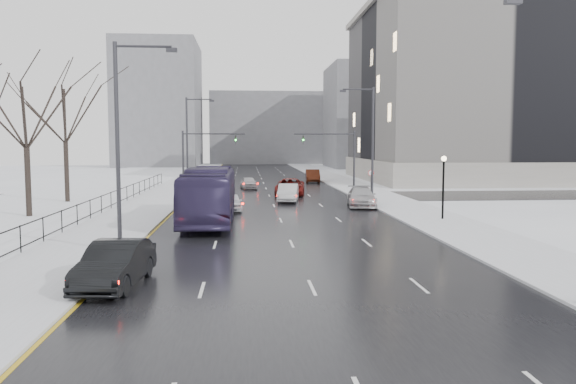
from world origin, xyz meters
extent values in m
cube|color=black|center=(0.00, 60.00, 0.02)|extent=(16.00, 150.00, 0.04)
cube|color=black|center=(0.00, 48.00, 0.02)|extent=(130.00, 10.00, 0.04)
cube|color=silver|center=(-10.50, 60.00, 0.08)|extent=(5.00, 150.00, 0.16)
cube|color=silver|center=(10.50, 60.00, 0.08)|extent=(5.00, 150.00, 0.16)
cube|color=white|center=(-20.00, 60.00, 0.06)|extent=(14.00, 150.00, 0.12)
cube|color=black|center=(-13.00, 30.00, 1.41)|extent=(0.04, 70.00, 0.05)
cube|color=black|center=(-13.00, 30.00, 0.41)|extent=(0.04, 70.00, 0.05)
cylinder|color=black|center=(-13.00, 30.00, 0.81)|extent=(0.06, 0.06, 1.30)
cube|color=#2D2D33|center=(5.80, 10.00, 9.65)|extent=(0.50, 0.25, 0.18)
cylinder|color=#2D2D33|center=(8.40, 40.00, 5.00)|extent=(0.20, 0.20, 10.00)
cylinder|color=#2D2D33|center=(7.10, 40.00, 9.80)|extent=(2.60, 0.12, 0.12)
cube|color=#2D2D33|center=(5.80, 40.00, 9.65)|extent=(0.50, 0.25, 0.18)
cylinder|color=#2D2D33|center=(-8.40, 20.00, 5.00)|extent=(0.20, 0.20, 10.00)
cylinder|color=#2D2D33|center=(-7.10, 20.00, 9.80)|extent=(2.60, 0.12, 0.12)
cube|color=#2D2D33|center=(-5.80, 20.00, 9.65)|extent=(0.50, 0.25, 0.18)
cylinder|color=#2D2D33|center=(-8.40, 52.00, 5.00)|extent=(0.20, 0.20, 10.00)
cylinder|color=#2D2D33|center=(-7.10, 52.00, 9.80)|extent=(2.60, 0.12, 0.12)
cube|color=#2D2D33|center=(-5.80, 52.00, 9.65)|extent=(0.50, 0.25, 0.18)
cylinder|color=black|center=(11.00, 30.00, 2.16)|extent=(0.14, 0.14, 4.00)
sphere|color=#FFE5B2|center=(11.00, 30.00, 4.26)|extent=(0.36, 0.36, 0.36)
cylinder|color=#2D2D33|center=(8.40, 48.00, 3.25)|extent=(0.20, 0.20, 6.50)
cylinder|color=#2D2D33|center=(5.40, 48.00, 6.20)|extent=(6.00, 0.12, 0.12)
imported|color=#2D2D33|center=(3.30, 48.00, 5.60)|extent=(0.15, 0.18, 0.90)
sphere|color=#19FF33|center=(3.30, 47.85, 5.60)|extent=(0.16, 0.16, 0.16)
cylinder|color=#2D2D33|center=(-8.40, 48.00, 3.25)|extent=(0.20, 0.20, 6.50)
cylinder|color=#2D2D33|center=(-5.40, 48.00, 6.20)|extent=(6.00, 0.12, 0.12)
imported|color=#2D2D33|center=(-3.30, 48.00, 5.60)|extent=(0.15, 0.18, 0.90)
sphere|color=#19FF33|center=(-3.30, 47.85, 5.60)|extent=(0.16, 0.16, 0.16)
cylinder|color=#2D2D33|center=(9.20, 44.00, 1.41)|extent=(0.06, 0.06, 2.50)
cylinder|color=white|center=(9.20, 44.00, 2.56)|extent=(0.60, 0.03, 0.60)
torus|color=#B20C0C|center=(9.20, 44.00, 2.56)|extent=(0.58, 0.06, 0.58)
cube|color=gray|center=(35.00, 72.00, 12.00)|extent=(40.00, 30.00, 24.00)
cube|color=gray|center=(35.00, 72.00, 24.40)|extent=(41.00, 31.00, 0.80)
cube|color=gray|center=(35.00, 72.00, 1.50)|extent=(40.60, 30.60, 3.00)
cube|color=slate|center=(28.00, 115.00, 11.00)|extent=(24.00, 20.00, 22.00)
cube|color=slate|center=(-22.00, 125.00, 14.00)|extent=(18.00, 22.00, 28.00)
cube|color=slate|center=(4.00, 140.00, 9.00)|extent=(30.00, 18.00, 18.00)
imported|color=black|center=(-7.20, 13.71, 0.88)|extent=(2.24, 5.22, 1.67)
imported|color=#2F264B|center=(-4.80, 30.47, 1.87)|extent=(3.12, 13.16, 3.66)
imported|color=white|center=(-3.50, 36.68, 0.72)|extent=(1.80, 4.06, 1.36)
imported|color=#BDBCC1|center=(1.43, 43.00, 0.84)|extent=(2.34, 5.05, 1.60)
imported|color=maroon|center=(2.12, 49.51, 0.89)|extent=(3.59, 6.41, 1.69)
imported|color=#A9A8AC|center=(7.20, 38.71, 0.85)|extent=(2.93, 5.79, 1.61)
imported|color=#A4A2A7|center=(-2.02, 57.47, 0.75)|extent=(2.13, 4.34, 1.42)
imported|color=#3F170A|center=(6.65, 67.74, 0.90)|extent=(2.21, 5.33, 1.71)
camera|label=1|loc=(-2.42, -7.01, 5.32)|focal=35.00mm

